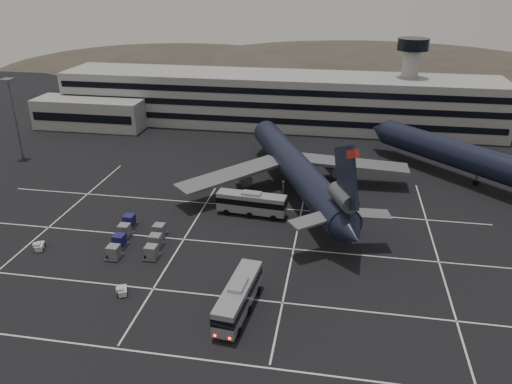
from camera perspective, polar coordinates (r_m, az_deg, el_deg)
ground at (r=77.71m, az=-4.90°, el=-7.23°), size 260.00×260.00×0.00m
lane_markings at (r=78.10m, az=-4.09°, el=-7.03°), size 90.00×55.62×0.01m
terminal at (r=140.70m, az=1.13°, el=10.44°), size 125.00×26.00×24.00m
hills at (r=239.74m, az=9.88°, el=11.23°), size 352.00×180.00×44.00m
lightpole_left at (r=126.13m, az=-26.05°, el=8.67°), size 2.40×2.40×18.28m
trijet_main at (r=95.81m, az=4.77°, el=2.59°), size 43.74×54.90×18.08m
trijet_far at (r=108.73m, az=24.64°, el=3.17°), size 44.67×44.61×18.08m
bus_near at (r=64.65m, az=-2.03°, el=-11.81°), size 4.22×12.82×4.45m
bus_far at (r=88.61m, az=-0.51°, el=-1.20°), size 12.62×4.06×4.38m
tug_a at (r=85.62m, az=-23.49°, el=-5.72°), size 1.91×2.37×1.33m
tug_b at (r=71.10m, az=-14.99°, el=-10.85°), size 1.86×2.26×1.26m
uld_cluster at (r=82.33m, az=-13.54°, el=-5.12°), size 10.01×12.99×2.12m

